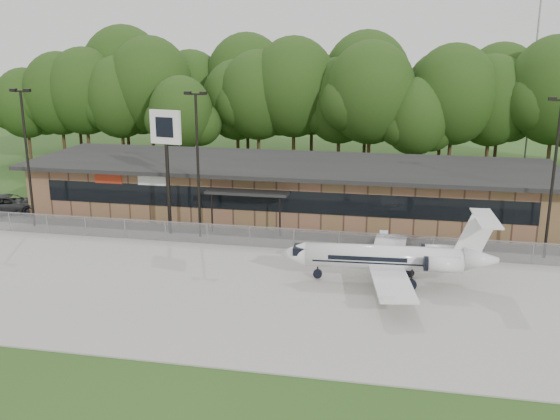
% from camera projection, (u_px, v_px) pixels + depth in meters
% --- Properties ---
extents(ground, '(160.00, 160.00, 0.00)m').
position_uv_depth(ground, '(190.00, 354.00, 27.67)').
color(ground, '#284719').
rests_on(ground, ground).
extents(apron, '(64.00, 18.00, 0.08)m').
position_uv_depth(apron, '(237.00, 287.00, 35.23)').
color(apron, '#9E9B93').
rests_on(apron, ground).
extents(parking_lot, '(50.00, 9.00, 0.06)m').
position_uv_depth(parking_lot, '(278.00, 229.00, 46.12)').
color(parking_lot, '#383835').
rests_on(parking_lot, ground).
extents(terminal, '(41.00, 11.65, 4.30)m').
position_uv_depth(terminal, '(289.00, 188.00, 49.77)').
color(terminal, brown).
rests_on(terminal, ground).
extents(fence, '(46.00, 0.04, 1.52)m').
position_uv_depth(fence, '(264.00, 237.00, 41.67)').
color(fence, gray).
rests_on(fence, ground).
extents(treeline, '(72.00, 12.00, 15.00)m').
position_uv_depth(treeline, '(320.00, 100.00, 65.48)').
color(treeline, '#19320F').
rests_on(treeline, ground).
extents(radio_mast, '(0.20, 0.20, 25.00)m').
position_uv_depth(radio_mast, '(536.00, 51.00, 65.69)').
color(radio_mast, gray).
rests_on(radio_mast, ground).
extents(light_pole_left, '(1.55, 0.30, 10.23)m').
position_uv_depth(light_pole_left, '(26.00, 148.00, 45.14)').
color(light_pole_left, black).
rests_on(light_pole_left, ground).
extents(light_pole_mid, '(1.55, 0.30, 10.23)m').
position_uv_depth(light_pole_mid, '(198.00, 154.00, 42.68)').
color(light_pole_mid, black).
rests_on(light_pole_mid, ground).
extents(light_pole_right, '(1.55, 0.30, 10.23)m').
position_uv_depth(light_pole_right, '(554.00, 167.00, 38.32)').
color(light_pole_right, black).
rests_on(light_pole_right, ground).
extents(business_jet, '(12.58, 11.21, 4.24)m').
position_uv_depth(business_jet, '(391.00, 259.00, 35.38)').
color(business_jet, silver).
rests_on(business_jet, ground).
extents(suv, '(6.22, 4.57, 1.57)m').
position_uv_depth(suv, '(10.00, 205.00, 50.08)').
color(suv, '#313234').
rests_on(suv, ground).
extents(pole_sign, '(2.34, 0.72, 8.92)m').
position_uv_depth(pole_sign, '(166.00, 140.00, 43.19)').
color(pole_sign, black).
rests_on(pole_sign, ground).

